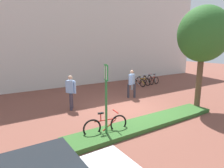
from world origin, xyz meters
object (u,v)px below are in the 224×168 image
person_shirt_white (132,82)px  person_casual_tan (71,90)px  bike_rack_cluster (146,80)px  bollard_steel (132,84)px  parking_sign_post (106,91)px  tree_sidewalk (203,35)px  bike_at_sign (106,125)px

person_shirt_white → person_casual_tan: size_ratio=1.00×
bike_rack_cluster → person_shirt_white: 4.52m
bike_rack_cluster → person_shirt_white: person_shirt_white is taller
person_casual_tan → bollard_steel: bearing=17.9°
parking_sign_post → tree_sidewalk: bearing=1.5°
tree_sidewalk → bollard_steel: (-0.12, 5.09, -3.21)m
bollard_steel → person_shirt_white: person_shirt_white is taller
tree_sidewalk → parking_sign_post: 5.84m
parking_sign_post → bike_rack_cluster: size_ratio=0.97×
tree_sidewalk → person_shirt_white: bearing=113.6°
parking_sign_post → bike_rack_cluster: parking_sign_post is taller
bike_at_sign → person_shirt_white: person_shirt_white is taller
person_casual_tan → tree_sidewalk: bearing=-31.9°
parking_sign_post → bollard_steel: (5.37, 5.23, -1.21)m
bike_at_sign → person_casual_tan: bearing=90.0°
tree_sidewalk → bollard_steel: 6.01m
bollard_steel → parking_sign_post: bearing=-135.7°
tree_sidewalk → bollard_steel: size_ratio=5.55×
person_casual_tan → bike_rack_cluster: bearing=19.7°
parking_sign_post → person_shirt_white: bearing=42.0°
parking_sign_post → person_shirt_white: size_ratio=1.48×
bike_rack_cluster → person_shirt_white: size_ratio=1.54×
bollard_steel → person_shirt_white: size_ratio=0.52×
tree_sidewalk → person_casual_tan: size_ratio=2.91×
tree_sidewalk → bike_rack_cluster: 7.23m
tree_sidewalk → bike_rack_cluster: bearing=70.8°
parking_sign_post → bike_at_sign: 1.33m
parking_sign_post → person_shirt_white: (3.98, 3.58, -0.68)m
bike_rack_cluster → tree_sidewalk: bearing=-109.2°
tree_sidewalk → bollard_steel: tree_sidewalk is taller
bollard_steel → person_casual_tan: person_casual_tan is taller
parking_sign_post → bike_at_sign: (0.08, 0.17, -1.32)m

